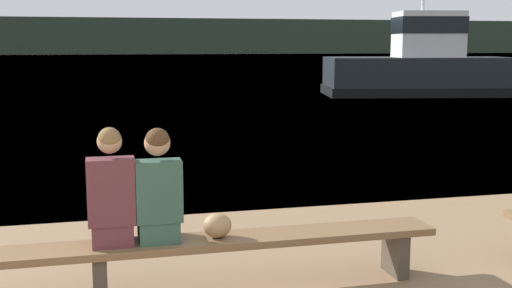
# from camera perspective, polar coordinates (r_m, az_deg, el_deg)

# --- Properties ---
(water_surface) EXTENTS (240.00, 240.00, 0.00)m
(water_surface) POSITION_cam_1_polar(r_m,az_deg,el_deg) (128.16, -14.24, 7.72)
(water_surface) COLOR teal
(water_surface) RESTS_ON ground
(far_shoreline) EXTENTS (600.00, 12.00, 7.02)m
(far_shoreline) POSITION_cam_1_polar(r_m,az_deg,el_deg) (133.15, -14.29, 9.27)
(far_shoreline) COLOR #2D3D2D
(far_shoreline) RESTS_ON ground
(bench_main) EXTENTS (6.18, 0.44, 0.50)m
(bench_main) POSITION_cam_1_polar(r_m,az_deg,el_deg) (5.77, -13.76, -9.72)
(bench_main) COLOR brown
(bench_main) RESTS_ON ground
(person_left) EXTENTS (0.40, 0.41, 1.03)m
(person_left) POSITION_cam_1_polar(r_m,az_deg,el_deg) (5.63, -12.74, -4.43)
(person_left) COLOR #56282D
(person_left) RESTS_ON bench_main
(person_right) EXTENTS (0.40, 0.42, 1.02)m
(person_right) POSITION_cam_1_polar(r_m,az_deg,el_deg) (5.65, -8.69, -4.22)
(person_right) COLOR #2D4C3D
(person_right) RESTS_ON bench_main
(shopping_bag) EXTENTS (0.26, 0.23, 0.23)m
(shopping_bag) POSITION_cam_1_polar(r_m,az_deg,el_deg) (5.80, -3.46, -7.24)
(shopping_bag) COLOR #9E754C
(shopping_bag) RESTS_ON bench_main
(tugboat_red) EXTENTS (8.41, 4.80, 5.89)m
(tugboat_red) POSITION_cam_1_polar(r_m,az_deg,el_deg) (28.60, 14.36, 6.48)
(tugboat_red) COLOR black
(tugboat_red) RESTS_ON water_surface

